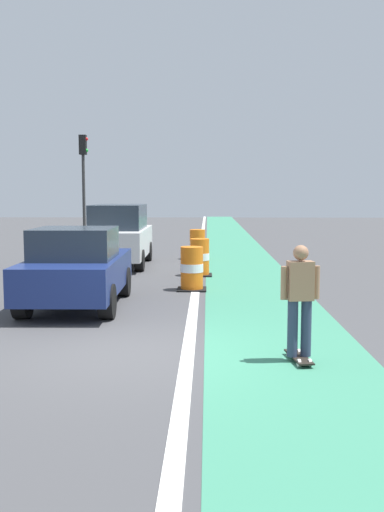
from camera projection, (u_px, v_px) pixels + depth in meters
The scene contains 10 objects.
ground_plane at pixel (129, 353), 8.96m from camera, with size 100.00×100.00×0.00m, color #424244.
bike_lane_strip at pixel (241, 262), 20.82m from camera, with size 2.50×80.00×0.01m, color #387F60.
lane_divider_stripe at pixel (199, 262), 20.86m from camera, with size 0.20×80.00×0.01m, color silver.
skateboarder_on_lane at pixel (300, 299), 8.40m from camera, with size 0.57×0.82×1.69m.
parked_sedan_nearest at pixel (77, 268), 12.50m from camera, with size 1.98×4.13×1.70m.
parked_suv_second at pixel (119, 235), 19.61m from camera, with size 1.97×4.62×2.04m.
traffic_barrel_front at pixel (192, 269), 14.70m from camera, with size 0.73×0.73×1.09m.
traffic_barrel_mid at pixel (200, 258), 17.27m from camera, with size 0.73×0.73×1.09m.
traffic_barrel_back at pixel (197, 245), 21.62m from camera, with size 0.73×0.73×1.09m.
traffic_light_corner at pixel (83, 170), 27.38m from camera, with size 0.41×0.32×5.10m.
Camera 1 is at (1.19, -8.72, 2.42)m, focal length 41.30 mm.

